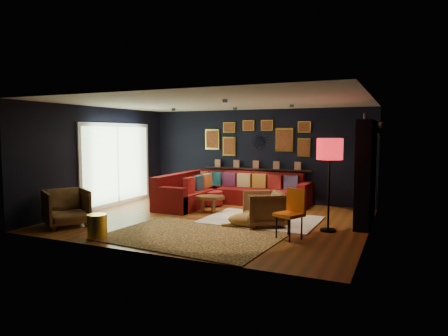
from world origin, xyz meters
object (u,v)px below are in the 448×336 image
at_px(coffee_table, 210,199).
at_px(pouf, 212,198).
at_px(sectional, 224,193).
at_px(dog, 250,217).
at_px(armchair_left, 66,206).
at_px(gold_stool, 97,226).
at_px(armchair_right, 264,207).
at_px(orange_chair, 292,210).
at_px(floor_lamp, 330,153).

bearing_deg(coffee_table, pouf, 112.82).
xyz_separation_m(sectional, dog, (1.60, -2.20, -0.11)).
xyz_separation_m(armchair_left, gold_stool, (1.27, -0.49, -0.20)).
bearing_deg(gold_stool, pouf, 82.91).
relative_size(pouf, armchair_right, 0.68).
distance_m(gold_stool, orange_chair, 3.60).
height_order(pouf, orange_chair, orange_chair).
xyz_separation_m(floor_lamp, dog, (-1.51, -0.34, -1.34)).
relative_size(coffee_table, armchair_right, 1.09).
relative_size(coffee_table, gold_stool, 1.95).
bearing_deg(armchair_right, floor_lamp, 64.27).
xyz_separation_m(pouf, dog, (1.79, -1.89, 0.00)).
height_order(coffee_table, floor_lamp, floor_lamp).
relative_size(coffee_table, orange_chair, 0.95).
bearing_deg(dog, armchair_right, 23.55).
xyz_separation_m(sectional, armchair_right, (1.83, -1.99, 0.08)).
bearing_deg(floor_lamp, pouf, 154.87).
height_order(coffee_table, armchair_right, armchair_right).
xyz_separation_m(gold_stool, floor_lamp, (3.78, 2.30, 1.33)).
bearing_deg(floor_lamp, sectional, 149.17).
relative_size(coffee_table, pouf, 1.60).
bearing_deg(armchair_left, armchair_right, -34.76).
bearing_deg(floor_lamp, gold_stool, -148.71).
bearing_deg(armchair_left, dog, -36.29).
relative_size(armchair_left, orange_chair, 0.93).
xyz_separation_m(coffee_table, orange_chair, (2.45, -1.56, 0.21)).
height_order(sectional, gold_stool, sectional).
height_order(armchair_right, gold_stool, armchair_right).
relative_size(coffee_table, dog, 0.69).
height_order(orange_chair, dog, orange_chair).
xyz_separation_m(sectional, floor_lamp, (3.11, -1.86, 1.23)).
relative_size(armchair_right, gold_stool, 1.80).
xyz_separation_m(gold_stool, dog, (2.27, 1.96, -0.01)).
relative_size(sectional, orange_chair, 3.74).
bearing_deg(pouf, coffee_table, -67.18).
relative_size(pouf, dog, 0.43).
distance_m(sectional, floor_lamp, 3.83).
bearing_deg(orange_chair, dog, -179.40).
bearing_deg(sectional, pouf, -121.72).
height_order(armchair_left, floor_lamp, floor_lamp).
relative_size(armchair_left, armchair_right, 1.06).
relative_size(orange_chair, dog, 0.73).
distance_m(orange_chair, dog, 1.16).
bearing_deg(floor_lamp, armchair_left, -160.32).
height_order(orange_chair, floor_lamp, floor_lamp).
relative_size(armchair_right, orange_chair, 0.88).
distance_m(coffee_table, armchair_left, 3.29).
bearing_deg(armchair_left, floor_lamp, -39.14).
relative_size(coffee_table, armchair_left, 1.03).
distance_m(armchair_left, gold_stool, 1.37).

